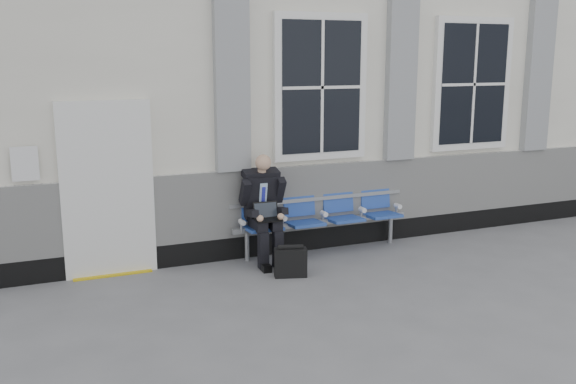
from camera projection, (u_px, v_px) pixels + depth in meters
name	position (u px, v px, depth m)	size (l,w,h in m)	color
ground	(511.00, 259.00, 8.57)	(70.00, 70.00, 0.00)	slate
station_building	(381.00, 82.00, 11.23)	(14.40, 4.40, 4.49)	white
bench	(322.00, 212.00, 8.83)	(2.60, 0.47, 0.91)	#9EA0A3
businessman	(263.00, 205.00, 8.32)	(0.58, 0.78, 1.43)	black
briefcase	(291.00, 262.00, 7.86)	(0.43, 0.27, 0.41)	black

